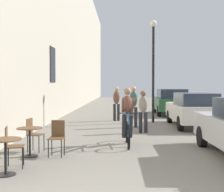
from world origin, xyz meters
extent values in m
cube|color=#B7AD99|center=(-3.45, 14.00, 5.98)|extent=(0.50, 68.00, 11.97)
cube|color=black|center=(-3.18, 11.39, 2.79)|extent=(0.04, 1.10, 1.70)
cylinder|color=black|center=(-2.16, 2.45, 0.01)|extent=(0.40, 0.40, 0.02)
cylinder|color=black|center=(-2.16, 2.45, 0.36)|extent=(0.05, 0.05, 0.67)
cylinder|color=brown|center=(-2.16, 2.45, 0.71)|extent=(0.64, 0.64, 0.02)
cylinder|color=black|center=(-2.05, 3.22, 0.23)|extent=(0.02, 0.02, 0.45)
cylinder|color=black|center=(-1.97, 2.90, 0.23)|extent=(0.02, 0.02, 0.45)
cylinder|color=black|center=(-2.36, 3.14, 0.23)|extent=(0.02, 0.02, 0.45)
cylinder|color=black|center=(-2.28, 2.83, 0.23)|extent=(0.02, 0.02, 0.45)
cube|color=brown|center=(-2.16, 3.02, 0.46)|extent=(0.46, 0.46, 0.02)
cube|color=brown|center=(-2.34, 2.98, 0.68)|extent=(0.10, 0.34, 0.42)
cylinder|color=black|center=(-2.16, 4.08, 0.01)|extent=(0.40, 0.40, 0.02)
cylinder|color=black|center=(-2.16, 4.08, 0.36)|extent=(0.05, 0.05, 0.67)
cylinder|color=brown|center=(-2.16, 4.08, 0.71)|extent=(0.64, 0.64, 0.02)
cylinder|color=black|center=(-1.97, 4.77, 0.23)|extent=(0.02, 0.02, 0.45)
cylinder|color=black|center=(-2.03, 4.45, 0.23)|extent=(0.02, 0.02, 0.45)
cylinder|color=black|center=(-2.29, 4.82, 0.23)|extent=(0.02, 0.02, 0.45)
cylinder|color=black|center=(-2.35, 4.51, 0.23)|extent=(0.02, 0.02, 0.45)
cube|color=brown|center=(-2.16, 4.64, 0.46)|extent=(0.44, 0.44, 0.02)
cube|color=brown|center=(-2.34, 4.67, 0.68)|extent=(0.08, 0.34, 0.42)
cylinder|color=black|center=(-1.33, 3.91, 0.23)|extent=(0.02, 0.02, 0.45)
cylinder|color=black|center=(-1.66, 3.93, 0.23)|extent=(0.02, 0.02, 0.45)
cylinder|color=black|center=(-1.32, 4.24, 0.23)|extent=(0.02, 0.02, 0.45)
cylinder|color=black|center=(-1.64, 4.25, 0.23)|extent=(0.02, 0.02, 0.45)
cube|color=brown|center=(-1.49, 4.08, 0.46)|extent=(0.40, 0.40, 0.02)
cube|color=brown|center=(-1.48, 4.26, 0.68)|extent=(0.34, 0.03, 0.42)
torus|color=black|center=(0.34, 5.04, 0.33)|extent=(0.07, 0.71, 0.71)
torus|color=black|center=(0.31, 6.09, 0.33)|extent=(0.07, 0.71, 0.71)
cylinder|color=#286084|center=(0.31, 6.00, 0.61)|extent=(0.04, 0.22, 0.58)
cylinder|color=#286084|center=(0.32, 5.50, 0.95)|extent=(0.06, 0.83, 0.14)
cylinder|color=#286084|center=(0.34, 5.07, 0.67)|extent=(0.04, 0.09, 0.67)
cylinder|color=#286084|center=(0.32, 5.59, 0.37)|extent=(0.07, 1.00, 0.12)
cylinder|color=black|center=(0.34, 5.09, 1.00)|extent=(0.52, 0.04, 0.03)
ellipsoid|color=black|center=(0.31, 5.91, 0.93)|extent=(0.12, 0.24, 0.06)
ellipsoid|color=brown|center=(0.31, 5.83, 1.21)|extent=(0.35, 0.36, 0.59)
sphere|color=#A57A5B|center=(0.32, 5.79, 1.60)|extent=(0.22, 0.22, 0.22)
cylinder|color=#26262D|center=(0.42, 5.76, 0.55)|extent=(0.14, 0.40, 0.75)
cylinder|color=#26262D|center=(0.22, 5.75, 0.55)|extent=(0.14, 0.40, 0.75)
cylinder|color=brown|center=(0.47, 5.45, 1.20)|extent=(0.13, 0.75, 0.48)
cylinder|color=brown|center=(0.18, 5.44, 1.20)|extent=(0.10, 0.75, 0.48)
cylinder|color=#26262D|center=(1.06, 8.04, 0.39)|extent=(0.14, 0.14, 0.77)
cylinder|color=#26262D|center=(0.86, 8.05, 0.39)|extent=(0.14, 0.14, 0.77)
ellipsoid|color=gray|center=(0.96, 8.04, 1.08)|extent=(0.35, 0.26, 0.61)
sphere|color=brown|center=(0.96, 8.04, 1.48)|extent=(0.22, 0.22, 0.22)
cylinder|color=#26262D|center=(0.56, 9.57, 0.43)|extent=(0.14, 0.14, 0.86)
cylinder|color=#26262D|center=(0.76, 9.57, 0.43)|extent=(0.14, 0.14, 0.86)
ellipsoid|color=#38564C|center=(0.66, 9.57, 1.20)|extent=(0.34, 0.24, 0.68)
sphere|color=tan|center=(0.66, 9.57, 1.64)|extent=(0.22, 0.22, 0.22)
cylinder|color=#26262D|center=(0.01, 12.07, 0.42)|extent=(0.14, 0.14, 0.85)
cylinder|color=#26262D|center=(-0.19, 12.04, 0.42)|extent=(0.14, 0.14, 0.85)
ellipsoid|color=brown|center=(-0.09, 12.05, 1.18)|extent=(0.37, 0.29, 0.67)
sphere|color=tan|center=(-0.09, 12.05, 1.62)|extent=(0.22, 0.22, 0.22)
cylinder|color=black|center=(1.68, 11.35, 2.30)|extent=(0.12, 0.12, 4.60)
sphere|color=silver|center=(1.68, 11.35, 4.74)|extent=(0.32, 0.32, 0.32)
cylinder|color=black|center=(2.47, 5.43, 0.30)|extent=(0.20, 0.60, 0.60)
cube|color=beige|center=(3.23, 9.91, 0.63)|extent=(1.72, 4.13, 0.67)
cube|color=#283342|center=(3.23, 9.41, 1.22)|extent=(1.44, 2.23, 0.50)
cylinder|color=black|center=(2.45, 11.27, 0.30)|extent=(0.19, 0.59, 0.59)
cylinder|color=black|center=(4.01, 11.27, 0.30)|extent=(0.19, 0.59, 0.59)
cylinder|color=black|center=(2.45, 8.55, 0.30)|extent=(0.19, 0.59, 0.59)
cylinder|color=black|center=(4.00, 8.54, 0.30)|extent=(0.19, 0.59, 0.59)
cube|color=#23512D|center=(3.18, 15.62, 0.68)|extent=(1.91, 4.46, 0.72)
cube|color=#283342|center=(3.17, 15.09, 1.31)|extent=(1.58, 2.42, 0.53)
cylinder|color=black|center=(2.38, 17.10, 0.32)|extent=(0.22, 0.64, 0.64)
cylinder|color=black|center=(4.04, 17.07, 0.32)|extent=(0.22, 0.64, 0.64)
cylinder|color=black|center=(2.32, 14.18, 0.32)|extent=(0.22, 0.64, 0.64)
cylinder|color=black|center=(3.99, 14.15, 0.32)|extent=(0.22, 0.64, 0.64)
camera|label=1|loc=(0.11, -3.55, 1.76)|focal=49.63mm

